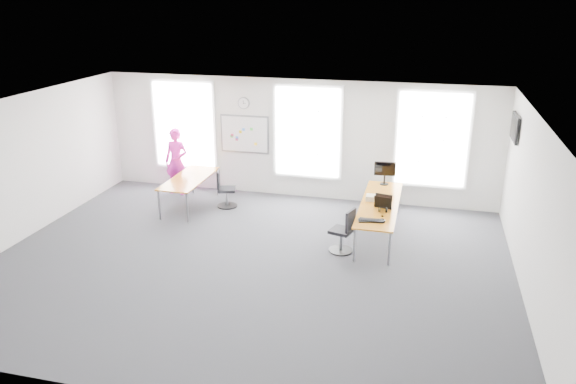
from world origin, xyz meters
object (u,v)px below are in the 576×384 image
(desk_left, at_px, (189,180))
(chair_left, at_px, (225,191))
(headphones, at_px, (383,210))
(person, at_px, (176,161))
(keyboard, at_px, (371,221))
(chair_right, at_px, (344,233))
(desk_right, at_px, (380,205))
(monitor, at_px, (385,171))

(desk_left, distance_m, chair_left, 0.89)
(chair_left, xyz_separation_m, headphones, (3.92, -1.29, 0.37))
(person, distance_m, keyboard, 5.83)
(keyboard, height_order, headphones, headphones)
(chair_right, height_order, chair_left, chair_right)
(desk_right, distance_m, keyboard, 1.05)
(chair_right, relative_size, person, 0.54)
(desk_right, height_order, chair_left, chair_left)
(desk_left, bearing_deg, desk_right, -7.04)
(chair_left, bearing_deg, chair_right, -136.06)
(desk_right, xyz_separation_m, monitor, (-0.02, 1.27, 0.38))
(chair_right, bearing_deg, keyboard, 105.59)
(person, height_order, keyboard, person)
(headphones, relative_size, monitor, 0.33)
(desk_left, xyz_separation_m, monitor, (4.61, 0.70, 0.38))
(chair_right, bearing_deg, desk_right, 166.24)
(chair_left, height_order, person, person)
(chair_right, bearing_deg, person, -101.09)
(person, xyz_separation_m, keyboard, (5.28, -2.46, -0.12))
(person, xyz_separation_m, monitor, (5.33, -0.14, 0.19))
(person, xyz_separation_m, headphones, (5.45, -1.92, -0.09))
(desk_right, bearing_deg, keyboard, -93.65)
(desk_right, bearing_deg, desk_left, 172.96)
(headphones, bearing_deg, desk_left, 172.61)
(desk_right, bearing_deg, headphones, -78.53)
(monitor, bearing_deg, keyboard, -95.87)
(chair_left, bearing_deg, headphones, -124.69)
(desk_left, bearing_deg, person, 130.29)
(chair_left, bearing_deg, person, 51.15)
(chair_left, relative_size, person, 0.54)
(chair_right, distance_m, person, 5.36)
(headphones, bearing_deg, desk_right, 106.91)
(chair_left, height_order, monitor, monitor)
(headphones, bearing_deg, monitor, 99.44)
(keyboard, distance_m, monitor, 2.34)
(chair_right, bearing_deg, monitor, -177.82)
(monitor, bearing_deg, person, 173.77)
(chair_left, relative_size, headphones, 5.01)
(person, bearing_deg, desk_right, -10.54)
(desk_left, relative_size, headphones, 11.02)
(chair_right, height_order, person, person)
(desk_left, xyz_separation_m, chair_left, (0.82, 0.21, -0.27))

